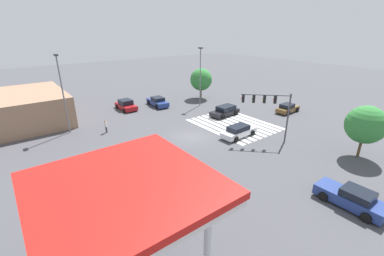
{
  "coord_description": "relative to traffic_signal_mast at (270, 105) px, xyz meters",
  "views": [
    {
      "loc": [
        -22.13,
        16.95,
        12.14
      ],
      "look_at": [
        0.0,
        0.0,
        1.14
      ],
      "focal_mm": 24.0,
      "sensor_mm": 36.0,
      "label": 1
    }
  ],
  "objects": [
    {
      "name": "tree_corner_a",
      "position": [
        19.14,
        -6.08,
        -0.83
      ],
      "size": [
        3.91,
        3.91,
        5.38
      ],
      "color": "brown",
      "rests_on": "ground_plane"
    },
    {
      "name": "tree_corner_b",
      "position": [
        -8.02,
        -4.24,
        -0.83
      ],
      "size": [
        3.68,
        3.68,
        5.26
      ],
      "color": "brown",
      "rests_on": "ground_plane"
    },
    {
      "name": "car_3",
      "position": [
        9.39,
        -2.67,
        -3.55
      ],
      "size": [
        2.41,
        4.7,
        1.44
      ],
      "rotation": [
        0.0,
        0.0,
        1.64
      ],
      "color": "black",
      "rests_on": "ground_plane"
    },
    {
      "name": "car_0",
      "position": [
        4.67,
        -11.26,
        -3.6
      ],
      "size": [
        2.08,
        4.21,
        1.37
      ],
      "rotation": [
        0.0,
        0.0,
        -1.52
      ],
      "color": "brown",
      "rests_on": "ground_plane"
    },
    {
      "name": "pedestrian",
      "position": [
        13.51,
        13.56,
        -3.36
      ],
      "size": [
        0.41,
        0.41,
        1.61
      ],
      "rotation": [
        0.0,
        0.0,
        -2.35
      ],
      "color": "#38383D",
      "rests_on": "ground_plane"
    },
    {
      "name": "car_1",
      "position": [
        21.09,
        7.59,
        -3.55
      ],
      "size": [
        4.43,
        2.26,
        1.55
      ],
      "rotation": [
        0.0,
        0.0,
        3.16
      ],
      "color": "maroon",
      "rests_on": "ground_plane"
    },
    {
      "name": "gas_station_canopy",
      "position": [
        -6.48,
        19.46,
        0.84
      ],
      "size": [
        7.92,
        7.92,
        5.69
      ],
      "color": "silver",
      "rests_on": "ground_plane"
    },
    {
      "name": "crosswalk_markings",
      "position": [
        6.02,
        -1.02,
        -4.24
      ],
      "size": [
        10.67,
        8.2,
        0.01
      ],
      "rotation": [
        0.0,
        0.0,
        1.57
      ],
      "color": "silver",
      "rests_on": "ground_plane"
    },
    {
      "name": "fire_hydrant",
      "position": [
        -0.66,
        13.37,
        -3.82
      ],
      "size": [
        0.22,
        0.22,
        0.86
      ],
      "color": "red",
      "rests_on": "ground_plane"
    },
    {
      "name": "street_light_pole_b",
      "position": [
        15.66,
        -3.03,
        1.2
      ],
      "size": [
        0.8,
        0.36,
        9.25
      ],
      "color": "slate",
      "rests_on": "ground_plane"
    },
    {
      "name": "traffic_signal_mast",
      "position": [
        0.0,
        0.0,
        0.0
      ],
      "size": [
        3.81,
        3.81,
        5.61
      ],
      "rotation": [
        0.0,
        0.0,
        0.79
      ],
      "color": "#47474C",
      "rests_on": "ground_plane"
    },
    {
      "name": "ground_plane",
      "position": [
        6.02,
        6.02,
        -4.25
      ],
      "size": [
        155.19,
        155.19,
        0.0
      ],
      "primitive_type": "plane",
      "color": "#47474C"
    },
    {
      "name": "street_light_pole_a",
      "position": [
        16.36,
        17.1,
        1.26
      ],
      "size": [
        0.8,
        0.36,
        9.37
      ],
      "color": "slate",
      "rests_on": "ground_plane"
    },
    {
      "name": "corner_building",
      "position": [
        23.64,
        22.19,
        -2.22
      ],
      "size": [
        12.67,
        12.67,
        4.06
      ],
      "color": "#937056",
      "rests_on": "ground_plane"
    },
    {
      "name": "car_5",
      "position": [
        2.81,
        1.48,
        -3.59
      ],
      "size": [
        2.12,
        4.84,
        1.37
      ],
      "rotation": [
        0.0,
        0.0,
        -1.53
      ],
      "color": "silver",
      "rests_on": "ground_plane"
    },
    {
      "name": "car_4",
      "position": [
        -10.96,
        4.58,
        -3.55
      ],
      "size": [
        4.65,
        2.06,
        1.51
      ],
      "rotation": [
        0.0,
        0.0,
        -0.0
      ],
      "color": "navy",
      "rests_on": "ground_plane"
    },
    {
      "name": "car_2",
      "position": [
        19.73,
        2.65,
        -3.56
      ],
      "size": [
        4.87,
        2.34,
        1.49
      ],
      "rotation": [
        0.0,
        0.0,
        -0.06
      ],
      "color": "navy",
      "rests_on": "ground_plane"
    }
  ]
}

